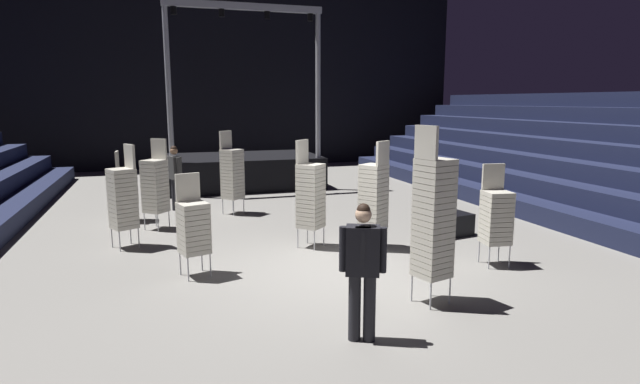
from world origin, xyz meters
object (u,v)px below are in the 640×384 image
at_px(chair_stack_mid_right, 310,194).
at_px(chair_stack_rear_centre, 374,195).
at_px(chair_stack_rear_left, 193,226).
at_px(chair_stack_aisle_left, 123,197).
at_px(crew_worker_near_stage, 175,174).
at_px(chair_stack_front_right, 433,217).
at_px(chair_stack_mid_centre, 232,173).
at_px(equipment_road_case, 450,224).
at_px(chair_stack_rear_right, 496,216).
at_px(chair_stack_mid_left, 155,185).
at_px(man_with_tie, 363,265).
at_px(stage_riser, 242,168).
at_px(chair_stack_front_left, 127,186).

height_order(chair_stack_mid_right, chair_stack_rear_centre, same).
height_order(chair_stack_rear_left, chair_stack_rear_centre, chair_stack_rear_centre).
bearing_deg(chair_stack_aisle_left, crew_worker_near_stage, -44.47).
bearing_deg(chair_stack_front_right, chair_stack_mid_centre, -179.83).
distance_m(chair_stack_front_right, chair_stack_mid_centre, 7.08).
distance_m(chair_stack_aisle_left, equipment_road_case, 6.81).
bearing_deg(chair_stack_rear_right, chair_stack_mid_left, -29.83).
bearing_deg(chair_stack_rear_centre, man_with_tie, -148.98).
distance_m(chair_stack_mid_right, equipment_road_case, 3.26).
xyz_separation_m(chair_stack_mid_right, crew_worker_near_stage, (-2.43, 4.35, -0.09)).
bearing_deg(chair_stack_front_right, crew_worker_near_stage, -172.08).
bearing_deg(chair_stack_aisle_left, stage_riser, -52.85).
bearing_deg(stage_riser, chair_stack_mid_left, -117.64).
bearing_deg(chair_stack_mid_left, chair_stack_mid_right, -179.28).
height_order(chair_stack_mid_centre, equipment_road_case, chair_stack_mid_centre).
relative_size(man_with_tie, crew_worker_near_stage, 0.98).
xyz_separation_m(chair_stack_front_right, crew_worker_near_stage, (-3.26, 7.64, -0.30)).
relative_size(chair_stack_mid_right, crew_worker_near_stage, 1.23).
height_order(stage_riser, chair_stack_rear_left, stage_riser).
bearing_deg(chair_stack_rear_left, chair_stack_mid_centre, -122.13).
bearing_deg(crew_worker_near_stage, chair_stack_mid_centre, 37.30).
relative_size(chair_stack_rear_centre, chair_stack_aisle_left, 1.04).
bearing_deg(chair_stack_front_left, chair_stack_mid_left, 34.37).
bearing_deg(crew_worker_near_stage, chair_stack_aisle_left, -40.72).
distance_m(chair_stack_mid_left, chair_stack_mid_right, 3.80).
bearing_deg(equipment_road_case, chair_stack_front_right, -125.56).
bearing_deg(chair_stack_front_left, equipment_road_case, 64.26).
relative_size(man_with_tie, chair_stack_rear_right, 0.95).
height_order(stage_riser, equipment_road_case, stage_riser).
bearing_deg(chair_stack_front_left, chair_stack_front_right, 34.87).
bearing_deg(chair_stack_rear_left, chair_stack_rear_centre, 173.52).
height_order(chair_stack_mid_left, crew_worker_near_stage, chair_stack_mid_left).
xyz_separation_m(chair_stack_mid_left, chair_stack_mid_centre, (1.88, 1.10, 0.04)).
distance_m(chair_stack_mid_left, chair_stack_mid_centre, 2.18).
relative_size(chair_stack_front_left, chair_stack_aisle_left, 0.83).
xyz_separation_m(chair_stack_front_left, chair_stack_front_right, (4.41, -6.74, 0.42)).
bearing_deg(chair_stack_aisle_left, chair_stack_front_left, -24.71).
bearing_deg(equipment_road_case, chair_stack_mid_left, 157.86).
distance_m(stage_riser, equipment_road_case, 8.48).
relative_size(chair_stack_front_right, chair_stack_mid_right, 1.20).
height_order(chair_stack_front_right, chair_stack_mid_right, chair_stack_front_right).
height_order(chair_stack_front_right, chair_stack_rear_right, chair_stack_front_right).
height_order(stage_riser, chair_stack_mid_centre, stage_riser).
bearing_deg(chair_stack_rear_left, chair_stack_aisle_left, -77.29).
bearing_deg(chair_stack_mid_centre, chair_stack_rear_left, 35.25).
xyz_separation_m(chair_stack_rear_left, crew_worker_near_stage, (-0.10, 5.42, 0.12)).
height_order(chair_stack_front_right, chair_stack_mid_centre, chair_stack_front_right).
bearing_deg(equipment_road_case, chair_stack_mid_centre, 139.55).
bearing_deg(chair_stack_mid_right, chair_stack_rear_left, -18.60).
distance_m(chair_stack_mid_left, chair_stack_rear_left, 3.56).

